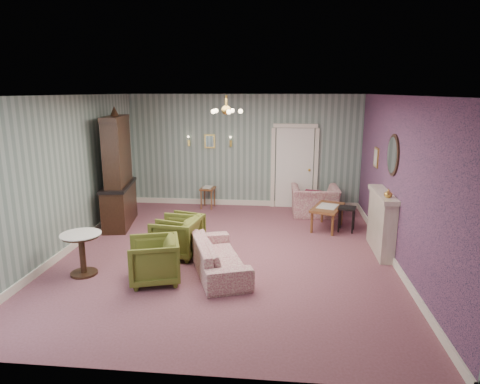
# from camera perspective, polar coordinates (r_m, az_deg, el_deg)

# --- Properties ---
(floor) EXTENTS (7.00, 7.00, 0.00)m
(floor) POSITION_cam_1_polar(r_m,az_deg,el_deg) (8.03, -1.73, -8.29)
(floor) COLOR #804A58
(floor) RESTS_ON ground
(ceiling) EXTENTS (7.00, 7.00, 0.00)m
(ceiling) POSITION_cam_1_polar(r_m,az_deg,el_deg) (7.46, -1.89, 12.89)
(ceiling) COLOR white
(ceiling) RESTS_ON ground
(wall_back) EXTENTS (6.00, 0.00, 6.00)m
(wall_back) POSITION_cam_1_polar(r_m,az_deg,el_deg) (11.04, 0.59, 5.52)
(wall_back) COLOR slate
(wall_back) RESTS_ON ground
(wall_front) EXTENTS (6.00, 0.00, 6.00)m
(wall_front) POSITION_cam_1_polar(r_m,az_deg,el_deg) (4.29, -7.98, -7.45)
(wall_front) COLOR slate
(wall_front) RESTS_ON ground
(wall_left) EXTENTS (0.00, 7.00, 7.00)m
(wall_left) POSITION_cam_1_polar(r_m,az_deg,el_deg) (8.53, -22.21, 2.17)
(wall_left) COLOR slate
(wall_left) RESTS_ON ground
(wall_right) EXTENTS (0.00, 7.00, 7.00)m
(wall_right) POSITION_cam_1_polar(r_m,az_deg,el_deg) (7.81, 20.59, 1.34)
(wall_right) COLOR slate
(wall_right) RESTS_ON ground
(wall_right_floral) EXTENTS (0.00, 7.00, 7.00)m
(wall_right_floral) POSITION_cam_1_polar(r_m,az_deg,el_deg) (7.81, 20.48, 1.34)
(wall_right_floral) COLOR #A4527E
(wall_right_floral) RESTS_ON ground
(door) EXTENTS (1.12, 0.12, 2.16)m
(door) POSITION_cam_1_polar(r_m,az_deg,el_deg) (11.02, 7.32, 3.44)
(door) COLOR white
(door) RESTS_ON floor
(olive_chair_a) EXTENTS (0.91, 0.94, 0.79)m
(olive_chair_a) POSITION_cam_1_polar(r_m,az_deg,el_deg) (6.92, -11.52, -8.72)
(olive_chair_a) COLOR brown
(olive_chair_a) RESTS_ON floor
(olive_chair_b) EXTENTS (0.83, 0.87, 0.80)m
(olive_chair_b) POSITION_cam_1_polar(r_m,az_deg,el_deg) (7.89, -8.57, -5.74)
(olive_chair_b) COLOR brown
(olive_chair_b) RESTS_ON floor
(olive_chair_c) EXTENTS (0.85, 0.87, 0.73)m
(olive_chair_c) POSITION_cam_1_polar(r_m,az_deg,el_deg) (8.27, -7.96, -5.07)
(olive_chair_c) COLOR brown
(olive_chair_c) RESTS_ON floor
(sofa_chintz) EXTENTS (1.16, 1.95, 0.73)m
(sofa_chintz) POSITION_cam_1_polar(r_m,az_deg,el_deg) (7.17, -2.94, -7.89)
(sofa_chintz) COLOR #913A54
(sofa_chintz) RESTS_ON floor
(wingback_chair) EXTENTS (1.13, 0.76, 0.97)m
(wingback_chair) POSITION_cam_1_polar(r_m,az_deg,el_deg) (10.43, 10.04, -0.56)
(wingback_chair) COLOR #913A54
(wingback_chair) RESTS_ON floor
(dresser) EXTENTS (0.79, 1.63, 2.60)m
(dresser) POSITION_cam_1_polar(r_m,az_deg,el_deg) (9.77, -16.19, 3.06)
(dresser) COLOR black
(dresser) RESTS_ON floor
(fireplace) EXTENTS (0.30, 1.40, 1.16)m
(fireplace) POSITION_cam_1_polar(r_m,az_deg,el_deg) (8.36, 18.50, -3.89)
(fireplace) COLOR beige
(fireplace) RESTS_ON floor
(mantel_vase) EXTENTS (0.15, 0.15, 0.15)m
(mantel_vase) POSITION_cam_1_polar(r_m,az_deg,el_deg) (7.81, 19.33, -0.18)
(mantel_vase) COLOR gold
(mantel_vase) RESTS_ON fireplace
(oval_mirror) EXTENTS (0.04, 0.76, 0.84)m
(oval_mirror) POSITION_cam_1_polar(r_m,az_deg,el_deg) (8.11, 19.85, 4.70)
(oval_mirror) COLOR white
(oval_mirror) RESTS_ON wall_right
(framed_print) EXTENTS (0.04, 0.34, 0.42)m
(framed_print) POSITION_cam_1_polar(r_m,az_deg,el_deg) (9.45, 17.87, 4.45)
(framed_print) COLOR gold
(framed_print) RESTS_ON wall_right
(coffee_table) EXTENTS (0.87, 1.14, 0.51)m
(coffee_table) POSITION_cam_1_polar(r_m,az_deg,el_deg) (9.54, 11.65, -3.37)
(coffee_table) COLOR brown
(coffee_table) RESTS_ON floor
(side_table_black) EXTENTS (0.44, 0.44, 0.54)m
(side_table_black) POSITION_cam_1_polar(r_m,az_deg,el_deg) (9.46, 14.13, -3.58)
(side_table_black) COLOR black
(side_table_black) RESTS_ON floor
(pedestal_table) EXTENTS (0.74, 0.74, 0.72)m
(pedestal_table) POSITION_cam_1_polar(r_m,az_deg,el_deg) (7.50, -20.45, -7.82)
(pedestal_table) COLOR black
(pedestal_table) RESTS_ON floor
(nesting_table) EXTENTS (0.38, 0.47, 0.58)m
(nesting_table) POSITION_cam_1_polar(r_m,az_deg,el_deg) (11.04, -4.34, -0.66)
(nesting_table) COLOR brown
(nesting_table) RESTS_ON floor
(gilt_mirror_back) EXTENTS (0.28, 0.06, 0.36)m
(gilt_mirror_back) POSITION_cam_1_polar(r_m,az_deg,el_deg) (11.09, -4.10, 6.82)
(gilt_mirror_back) COLOR gold
(gilt_mirror_back) RESTS_ON wall_back
(sconce_left) EXTENTS (0.16, 0.12, 0.30)m
(sconce_left) POSITION_cam_1_polar(r_m,az_deg,el_deg) (11.17, -6.92, 6.81)
(sconce_left) COLOR gold
(sconce_left) RESTS_ON wall_back
(sconce_right) EXTENTS (0.16, 0.12, 0.30)m
(sconce_right) POSITION_cam_1_polar(r_m,az_deg,el_deg) (10.99, -1.27, 6.79)
(sconce_right) COLOR gold
(sconce_right) RESTS_ON wall_back
(chandelier) EXTENTS (0.56, 0.56, 0.36)m
(chandelier) POSITION_cam_1_polar(r_m,az_deg,el_deg) (7.46, -1.87, 10.81)
(chandelier) COLOR gold
(chandelier) RESTS_ON ceiling
(burgundy_cushion) EXTENTS (0.41, 0.28, 0.39)m
(burgundy_cushion) POSITION_cam_1_polar(r_m,az_deg,el_deg) (10.28, 9.82, -0.78)
(burgundy_cushion) COLOR maroon
(burgundy_cushion) RESTS_ON wingback_chair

